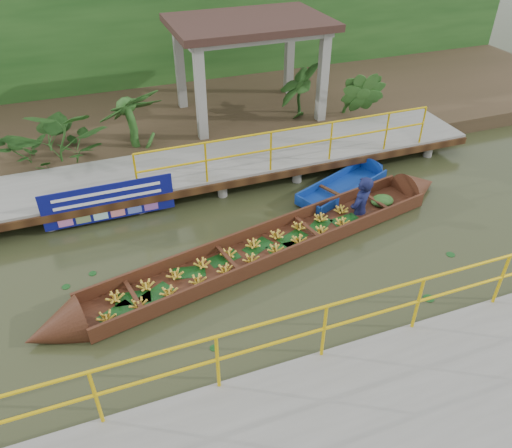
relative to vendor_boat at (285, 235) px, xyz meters
name	(u,v)px	position (x,y,z in m)	size (l,w,h in m)	color
ground	(215,273)	(-1.66, -0.34, -0.27)	(80.00, 80.00, 0.00)	#293018
land_strip	(146,118)	(-1.66, 7.16, -0.04)	(30.00, 8.00, 0.45)	#352A1A
far_dock	(175,172)	(-1.64, 3.08, 0.21)	(16.00, 2.06, 1.66)	slate
near_dock	(370,429)	(-0.66, -4.54, 0.04)	(18.00, 2.40, 1.73)	slate
pavilion	(249,33)	(1.34, 5.96, 2.55)	(4.40, 3.00, 3.00)	slate
foliage_backdrop	(126,39)	(-1.66, 9.66, 1.73)	(30.00, 0.80, 4.00)	#194315
vendor_boat	(285,235)	(0.00, 0.00, 0.00)	(9.84, 2.98, 2.27)	#3A1C0F
moored_blue_boat	(360,178)	(2.82, 1.74, -0.14)	(3.06, 1.86, 0.72)	navy
blue_banner	(109,202)	(-3.35, 2.14, 0.29)	(2.88, 0.04, 0.90)	navy
tropical_plants	(125,124)	(-2.49, 4.96, 0.84)	(14.04, 1.04, 1.30)	#194315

